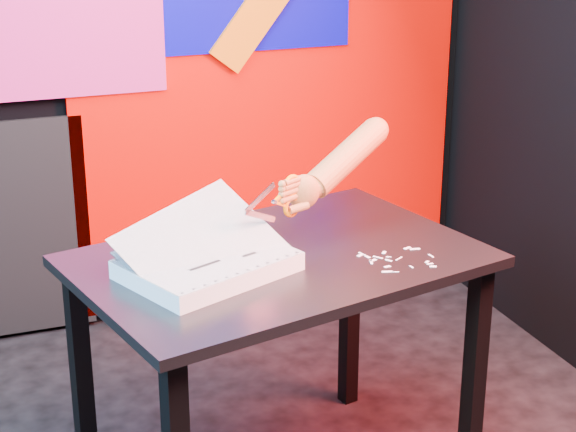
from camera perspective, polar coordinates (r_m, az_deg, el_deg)
name	(u,v)px	position (r m, az deg, el deg)	size (l,w,h in m)	color
room	(214,53)	(2.21, -4.42, 9.62)	(3.01, 3.01, 2.71)	black
backdrop	(122,90)	(3.69, -9.79, 7.35)	(2.88, 0.05, 2.08)	#D60500
work_table	(279,291)	(2.66, -0.56, -4.48)	(1.20, 0.94, 0.75)	black
printout_stack	(208,264)	(2.50, -4.78, -2.87)	(0.50, 0.43, 0.22)	silver
scissors	(288,197)	(2.62, 0.00, 1.12)	(0.19, 0.10, 0.12)	#A9A9A9
hand_forearm	(339,163)	(2.76, 3.07, 3.18)	(0.41, 0.24, 0.20)	#A76B37
paper_clippings	(393,259)	(2.61, 6.24, -2.55)	(0.19, 0.17, 0.00)	silver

